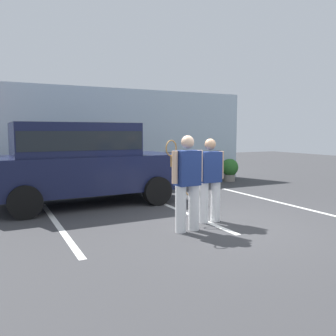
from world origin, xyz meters
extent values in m
plane|color=#38383A|center=(0.00, 0.00, 0.00)|extent=(40.00, 40.00, 0.00)
cube|color=silver|center=(-2.84, 1.50, 0.00)|extent=(0.12, 4.40, 0.01)
cube|color=silver|center=(-0.06, 1.50, 0.00)|extent=(0.12, 4.40, 0.01)
cube|color=silver|center=(2.71, 1.50, 0.00)|extent=(0.12, 4.40, 0.01)
cube|color=silver|center=(0.00, 6.03, 1.65)|extent=(9.77, 0.30, 3.29)
cube|color=#4C4C51|center=(0.00, 5.83, 0.55)|extent=(8.20, 0.10, 1.10)
cube|color=brown|center=(-0.23, 5.81, 1.05)|extent=(0.90, 0.06, 2.10)
cube|color=#141938|center=(-1.83, 3.25, 0.80)|extent=(4.64, 2.01, 0.90)
cube|color=#141938|center=(-2.08, 3.24, 1.65)|extent=(2.94, 1.83, 0.80)
cube|color=black|center=(-2.08, 3.24, 1.63)|extent=(2.88, 1.84, 0.44)
cylinder|color=black|center=(-0.31, 4.23, 0.36)|extent=(0.73, 0.28, 0.72)
cylinder|color=black|center=(-0.26, 2.33, 0.36)|extent=(0.73, 0.28, 0.72)
cylinder|color=black|center=(-3.41, 4.16, 0.36)|extent=(0.73, 0.28, 0.72)
cylinder|color=black|center=(-3.36, 2.26, 0.36)|extent=(0.73, 0.28, 0.72)
cylinder|color=white|center=(-0.61, -0.06, 0.43)|extent=(0.20, 0.20, 0.86)
cylinder|color=white|center=(-0.91, -0.08, 0.43)|extent=(0.20, 0.20, 0.86)
cube|color=navy|center=(-0.76, -0.07, 1.18)|extent=(0.46, 0.31, 0.64)
sphere|color=beige|center=(-0.76, -0.07, 1.65)|extent=(0.24, 0.24, 0.24)
cylinder|color=beige|center=(-0.49, -0.05, 1.20)|extent=(0.11, 0.11, 0.58)
cylinder|color=beige|center=(-1.03, -0.09, 1.20)|extent=(0.11, 0.11, 0.58)
torus|color=olive|center=(-1.08, -0.05, 1.55)|extent=(0.28, 0.13, 0.29)
cylinder|color=olive|center=(-1.08, -0.05, 1.31)|extent=(0.03, 0.03, 0.20)
cylinder|color=white|center=(0.12, 0.31, 0.41)|extent=(0.19, 0.19, 0.82)
cylinder|color=white|center=(-0.16, 0.32, 0.41)|extent=(0.19, 0.19, 0.82)
cube|color=navy|center=(-0.02, 0.31, 1.13)|extent=(0.43, 0.28, 0.61)
sphere|color=tan|center=(-0.02, 0.31, 1.59)|extent=(0.23, 0.23, 0.23)
cylinder|color=tan|center=(0.24, 0.30, 1.16)|extent=(0.11, 0.11, 0.56)
cylinder|color=tan|center=(-0.29, 0.32, 1.16)|extent=(0.11, 0.11, 0.56)
torus|color=olive|center=(-0.41, 0.38, 0.70)|extent=(0.37, 0.04, 0.37)
cylinder|color=olive|center=(-0.41, 0.38, 0.94)|extent=(0.03, 0.03, 0.20)
cylinder|color=#9E5638|center=(2.88, 5.14, 0.10)|extent=(0.33, 0.33, 0.20)
sphere|color=#4C8C38|center=(2.88, 5.14, 0.42)|extent=(0.52, 0.52, 0.52)
cylinder|color=gray|center=(3.97, 5.06, 0.13)|extent=(0.41, 0.41, 0.25)
sphere|color=#2D6B28|center=(3.97, 5.06, 0.52)|extent=(0.64, 0.64, 0.64)
camera|label=1|loc=(-3.94, -5.66, 1.83)|focal=37.96mm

